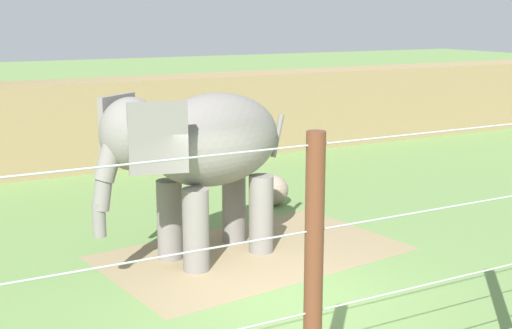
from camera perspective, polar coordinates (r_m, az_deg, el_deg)
name	(u,v)px	position (r m, az deg, el deg)	size (l,w,h in m)	color
ground_plane	(281,297)	(11.13, 2.04, -10.78)	(120.00, 120.00, 0.00)	#6B8E4C
dirt_patch	(253,253)	(13.05, -0.28, -7.23)	(5.42, 3.31, 0.01)	#937F5B
embankment_wall	(88,124)	(20.59, -13.56, 3.21)	(36.00, 1.80, 2.50)	#997F56
elephant	(201,149)	(12.27, -4.53, 1.24)	(4.06, 2.09, 3.05)	gray
enrichment_ball	(273,190)	(16.15, 1.40, -2.10)	(0.72, 0.72, 0.72)	gray
cable_fence	(435,265)	(7.98, 14.46, -7.99)	(11.07, 0.19, 3.26)	brown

